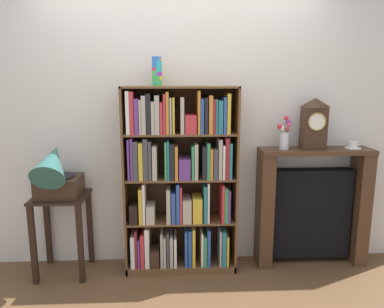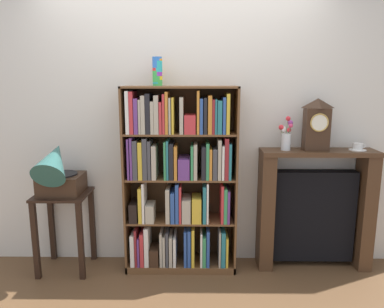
# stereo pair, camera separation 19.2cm
# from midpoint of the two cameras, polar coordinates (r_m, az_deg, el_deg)

# --- Properties ---
(ground_plane) EXTENTS (7.63, 6.40, 0.02)m
(ground_plane) POSITION_cam_midpoint_polar(r_m,az_deg,el_deg) (3.50, -0.10, -17.72)
(ground_plane) COLOR brown
(wall_back) EXTENTS (4.63, 0.08, 2.60)m
(wall_back) POSITION_cam_midpoint_polar(r_m,az_deg,el_deg) (3.36, 1.42, 4.68)
(wall_back) COLOR silver
(wall_back) RESTS_ON ground
(bookshelf) EXTENTS (0.98, 0.32, 1.64)m
(bookshelf) POSITION_cam_midpoint_polar(r_m,az_deg,el_deg) (3.25, -0.34, -4.33)
(bookshelf) COLOR brown
(bookshelf) RESTS_ON ground
(cup_stack) EXTENTS (0.08, 0.08, 0.24)m
(cup_stack) POSITION_cam_midpoint_polar(r_m,az_deg,el_deg) (3.18, -3.62, 12.64)
(cup_stack) COLOR green
(cup_stack) RESTS_ON bookshelf
(side_table_left) EXTENTS (0.45, 0.43, 0.72)m
(side_table_left) POSITION_cam_midpoint_polar(r_m,az_deg,el_deg) (3.48, -17.70, -9.13)
(side_table_left) COLOR black
(side_table_left) RESTS_ON ground
(gramophone) EXTENTS (0.35, 0.53, 0.54)m
(gramophone) POSITION_cam_midpoint_polar(r_m,az_deg,el_deg) (3.28, -18.60, -2.46)
(gramophone) COLOR #382316
(gramophone) RESTS_ON side_table_left
(fireplace_mantel) EXTENTS (1.01, 0.27, 1.09)m
(fireplace_mantel) POSITION_cam_midpoint_polar(r_m,az_deg,el_deg) (3.59, 19.88, -8.14)
(fireplace_mantel) COLOR #472D1C
(fireplace_mantel) RESTS_ON ground
(mantel_clock) EXTENTS (0.21, 0.14, 0.45)m
(mantel_clock) POSITION_cam_midpoint_polar(r_m,az_deg,el_deg) (3.38, 20.31, 4.31)
(mantel_clock) COLOR #382316
(mantel_clock) RESTS_ON fireplace_mantel
(flower_vase) EXTENTS (0.13, 0.12, 0.29)m
(flower_vase) POSITION_cam_midpoint_polar(r_m,az_deg,el_deg) (3.32, 15.97, 2.63)
(flower_vase) COLOR silver
(flower_vase) RESTS_ON fireplace_mantel
(teacup_with_saucer) EXTENTS (0.15, 0.15, 0.06)m
(teacup_with_saucer) POSITION_cam_midpoint_polar(r_m,az_deg,el_deg) (3.55, 25.73, 0.95)
(teacup_with_saucer) COLOR white
(teacup_with_saucer) RESTS_ON fireplace_mantel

